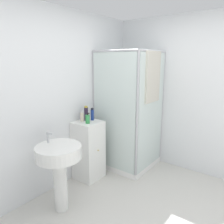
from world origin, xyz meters
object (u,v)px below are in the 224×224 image
(soap_dispenser, at_px, (88,119))
(lotion_bottle_white, at_px, (82,117))
(sink, at_px, (59,162))
(shampoo_bottle_blue, at_px, (92,114))
(shampoo_bottle_tall_black, at_px, (86,114))

(soap_dispenser, relative_size, lotion_bottle_white, 0.98)
(sink, height_order, lotion_bottle_white, lotion_bottle_white)
(sink, bearing_deg, lotion_bottle_white, 25.03)
(shampoo_bottle_blue, bearing_deg, sink, -163.17)
(shampoo_bottle_tall_black, bearing_deg, soap_dispenser, -129.58)
(shampoo_bottle_blue, xyz_separation_m, lotion_bottle_white, (-0.14, 0.08, -0.02))
(soap_dispenser, height_order, lotion_bottle_white, lotion_bottle_white)
(soap_dispenser, xyz_separation_m, lotion_bottle_white, (0.03, 0.15, 0.00))
(sink, distance_m, soap_dispenser, 0.82)
(lotion_bottle_white, bearing_deg, shampoo_bottle_blue, -29.38)
(soap_dispenser, bearing_deg, sink, -164.14)
(shampoo_bottle_tall_black, xyz_separation_m, lotion_bottle_white, (-0.07, 0.02, -0.04))
(sink, relative_size, shampoo_bottle_tall_black, 4.30)
(soap_dispenser, distance_m, shampoo_bottle_tall_black, 0.17)
(shampoo_bottle_tall_black, bearing_deg, lotion_bottle_white, 163.76)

